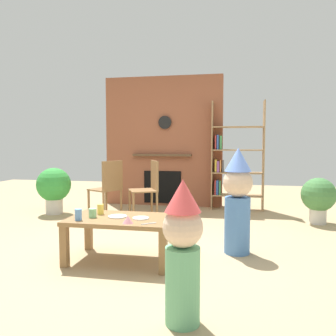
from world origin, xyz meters
TOP-DOWN VIEW (x-y plane):
  - ground_plane at (0.00, 0.00)m, footprint 12.00×12.00m
  - brick_fireplace_feature at (-0.36, 2.60)m, footprint 2.20×0.28m
  - bookshelf at (0.92, 2.40)m, footprint 0.90×0.28m
  - coffee_table at (-0.15, -0.48)m, footprint 1.05×0.63m
  - paper_cup_near_left at (-0.43, -0.53)m, footprint 0.08×0.08m
  - paper_cup_near_right at (-0.41, -0.37)m, footprint 0.07×0.07m
  - paper_cup_center at (-0.52, -0.68)m, footprint 0.07×0.07m
  - paper_plate_front at (-0.20, -0.47)m, footprint 0.19×0.19m
  - paper_plate_rear at (0.05, -0.50)m, footprint 0.16×0.16m
  - birthday_cake_slice at (-0.01, -0.70)m, footprint 0.10×0.10m
  - table_fork at (0.18, -0.68)m, footprint 0.13×0.11m
  - child_with_cone_hat at (0.62, -1.54)m, footprint 0.26×0.26m
  - child_in_pink at (0.98, -0.03)m, footprint 0.31×0.31m
  - dining_chair_left at (-0.98, 1.33)m, footprint 0.54×0.54m
  - dining_chair_middle at (-0.35, 1.42)m, footprint 0.54×0.54m
  - potted_plant_tall at (2.16, 1.54)m, footprint 0.49×0.49m
  - potted_plant_short at (-1.98, 1.45)m, footprint 0.56×0.56m

SIDE VIEW (x-z plane):
  - ground_plane at x=0.00m, z-range 0.00..0.00m
  - coffee_table at x=-0.15m, z-range 0.15..0.58m
  - potted_plant_tall at x=2.16m, z-range 0.06..0.73m
  - table_fork at x=0.18m, z-range 0.44..0.44m
  - paper_plate_front at x=-0.20m, z-range 0.44..0.45m
  - paper_plate_rear at x=0.05m, z-range 0.44..0.45m
  - potted_plant_short at x=-1.98m, z-range 0.07..0.83m
  - birthday_cake_slice at x=-0.01m, z-range 0.44..0.51m
  - paper_cup_near_left at x=-0.43m, z-range 0.44..0.53m
  - paper_cup_near_right at x=-0.41m, z-range 0.44..0.54m
  - paper_cup_center at x=-0.52m, z-range 0.44..0.55m
  - child_with_cone_hat at x=0.62m, z-range 0.03..0.97m
  - dining_chair_left at x=-0.98m, z-range 0.06..0.96m
  - dining_chair_middle at x=-0.35m, z-range 0.06..0.96m
  - child_in_pink at x=0.98m, z-range 0.03..1.16m
  - bookshelf at x=0.92m, z-range -0.08..1.82m
  - brick_fireplace_feature at x=-0.36m, z-range -0.01..2.39m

